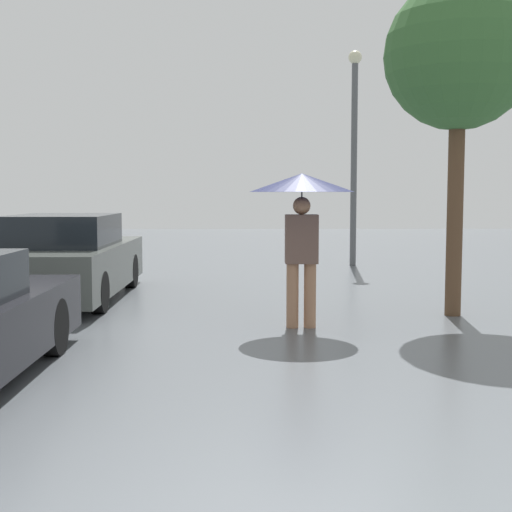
{
  "coord_description": "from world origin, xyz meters",
  "views": [
    {
      "loc": [
        -0.48,
        -2.87,
        1.65
      ],
      "look_at": [
        -0.35,
        5.77,
        0.88
      ],
      "focal_mm": 50.0,
      "sensor_mm": 36.0,
      "label": 1
    }
  ],
  "objects_px": {
    "parked_car_farthest": "(67,260)",
    "street_lamp": "(354,140)",
    "pedestrian": "(302,199)",
    "tree": "(459,58)"
  },
  "relations": [
    {
      "from": "pedestrian",
      "to": "street_lamp",
      "type": "height_order",
      "value": "street_lamp"
    },
    {
      "from": "pedestrian",
      "to": "tree",
      "type": "bearing_deg",
      "value": 21.72
    },
    {
      "from": "pedestrian",
      "to": "parked_car_farthest",
      "type": "distance_m",
      "value": 4.31
    },
    {
      "from": "street_lamp",
      "to": "tree",
      "type": "bearing_deg",
      "value": -87.01
    },
    {
      "from": "parked_car_farthest",
      "to": "tree",
      "type": "xyz_separation_m",
      "value": [
        5.57,
        -1.54,
        2.81
      ]
    },
    {
      "from": "parked_car_farthest",
      "to": "street_lamp",
      "type": "xyz_separation_m",
      "value": [
        5.22,
        5.15,
        2.23
      ]
    },
    {
      "from": "pedestrian",
      "to": "parked_car_farthest",
      "type": "height_order",
      "value": "pedestrian"
    },
    {
      "from": "parked_car_farthest",
      "to": "street_lamp",
      "type": "bearing_deg",
      "value": 44.6
    },
    {
      "from": "pedestrian",
      "to": "street_lamp",
      "type": "relative_size",
      "value": 0.39
    },
    {
      "from": "parked_car_farthest",
      "to": "tree",
      "type": "height_order",
      "value": "tree"
    }
  ]
}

